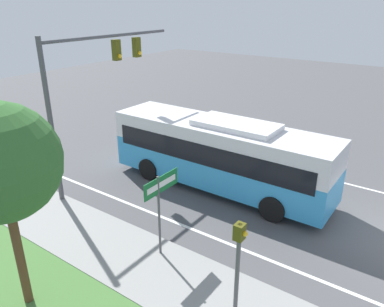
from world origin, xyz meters
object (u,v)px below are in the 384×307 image
(bus, at_px, (220,151))
(pedestrian_signal, at_px, (238,254))
(signal_gantry, at_px, (90,79))
(street_sign, at_px, (160,198))

(bus, relative_size, pedestrian_signal, 3.57)
(pedestrian_signal, bearing_deg, bus, 34.92)
(signal_gantry, bearing_deg, street_sign, -113.32)
(pedestrian_signal, distance_m, street_sign, 3.35)
(signal_gantry, xyz_separation_m, pedestrian_signal, (-3.31, -9.02, -2.90))
(signal_gantry, xyz_separation_m, street_sign, (-2.49, -5.78, -2.69))
(bus, xyz_separation_m, street_sign, (-5.23, -0.98, 0.39))
(bus, height_order, signal_gantry, signal_gantry)
(bus, height_order, pedestrian_signal, bus)
(bus, xyz_separation_m, pedestrian_signal, (-6.05, -4.23, 0.17))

